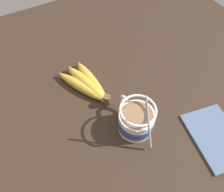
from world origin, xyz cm
name	(u,v)px	position (x,y,z in cm)	size (l,w,h in cm)	color
table	(124,115)	(0.00, 0.00, 1.39)	(123.13, 123.13, 2.78)	#332319
coffee_mug	(134,121)	(-5.12, 0.43, 6.43)	(15.01, 9.13, 16.23)	white
banana_bunch	(87,83)	(13.28, 5.21, 4.35)	(18.79, 10.50, 4.01)	brown
napkin	(216,137)	(-17.76, -16.63, 3.08)	(18.73, 14.70, 0.60)	slate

